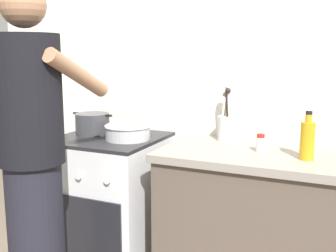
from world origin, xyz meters
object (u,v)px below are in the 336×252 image
stove_range (111,208)px  mixing_bowl (128,131)px  oil_bottle (307,140)px  person (33,171)px  spice_bottle (260,143)px  pot (92,124)px  utensil_crock (226,124)px

stove_range → mixing_bowl: 0.52m
oil_bottle → person: person is taller
spice_bottle → person: (-0.91, -0.63, -0.09)m
oil_bottle → spice_bottle: bearing=166.2°
spice_bottle → person: person is taller
stove_range → person: 0.76m
pot → person: size_ratio=0.16×
pot → spice_bottle: size_ratio=2.95×
pot → spice_bottle: (1.04, -0.04, -0.02)m
person → spice_bottle: bearing=34.8°
pot → mixing_bowl: 0.29m
stove_range → oil_bottle: bearing=-3.2°
stove_range → utensil_crock: (0.66, 0.19, 0.54)m
pot → oil_bottle: oil_bottle is taller
mixing_bowl → pot: bearing=169.3°
stove_range → oil_bottle: 1.26m
mixing_bowl → spice_bottle: size_ratio=2.92×
pot → person: person is taller
oil_bottle → mixing_bowl: bearing=177.4°
pot → oil_bottle: 1.28m
stove_range → mixing_bowl: (0.14, -0.02, 0.50)m
stove_range → spice_bottle: spice_bottle is taller
mixing_bowl → utensil_crock: 0.57m
spice_bottle → pot: bearing=177.7°
stove_range → mixing_bowl: mixing_bowl is taller
spice_bottle → utensil_crock: bearing=139.9°
utensil_crock → mixing_bowl: bearing=-157.8°
mixing_bowl → utensil_crock: utensil_crock is taller
oil_bottle → pot: bearing=175.6°
stove_range → pot: 0.53m
pot → oil_bottle: bearing=-4.4°
stove_range → spice_bottle: 1.03m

